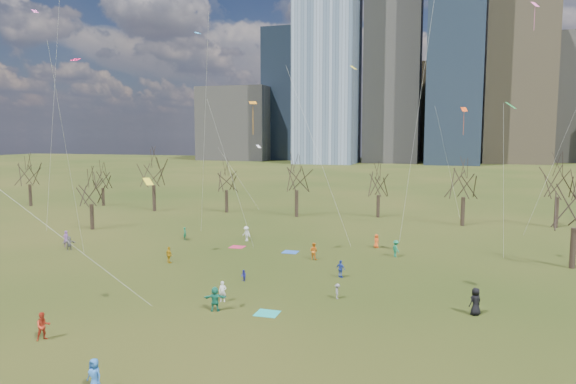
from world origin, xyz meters
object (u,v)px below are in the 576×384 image
(person_0, at_px, (95,375))
(person_4, at_px, (169,255))
(blanket_teal, at_px, (267,313))
(blanket_navy, at_px, (290,252))
(blanket_crimson, at_px, (237,247))
(person_1, at_px, (223,291))
(person_2, at_px, (43,326))

(person_0, height_order, person_4, person_0)
(blanket_teal, distance_m, blanket_navy, 18.97)
(blanket_crimson, height_order, person_0, person_0)
(blanket_teal, xyz_separation_m, person_0, (-4.46, -12.77, 0.81))
(blanket_navy, distance_m, blanket_crimson, 6.40)
(blanket_crimson, bearing_deg, person_0, -79.94)
(blanket_crimson, relative_size, person_1, 1.03)
(person_1, height_order, person_2, person_2)
(person_0, xyz_separation_m, person_4, (-9.34, 23.52, -0.03))
(blanket_teal, distance_m, person_1, 4.38)
(blanket_navy, bearing_deg, person_1, -90.90)
(blanket_teal, bearing_deg, person_4, 142.07)
(blanket_navy, relative_size, person_2, 0.92)
(blanket_navy, distance_m, person_2, 27.99)
(person_1, xyz_separation_m, person_4, (-9.76, 9.24, 0.03))
(person_0, bearing_deg, blanket_navy, 98.38)
(person_2, bearing_deg, person_4, 42.82)
(blanket_navy, height_order, person_0, person_0)
(person_2, bearing_deg, person_1, -1.35)
(blanket_teal, bearing_deg, person_1, 159.42)
(person_0, relative_size, person_2, 0.96)
(person_0, bearing_deg, blanket_crimson, 109.70)
(person_2, xyz_separation_m, person_4, (-2.26, 19.04, -0.06))
(person_1, xyz_separation_m, person_2, (-7.50, -9.80, 0.09))
(blanket_navy, bearing_deg, person_2, -106.11)
(person_0, height_order, person_2, person_2)
(blanket_crimson, xyz_separation_m, person_1, (6.10, -17.75, 0.76))
(blanket_crimson, distance_m, person_1, 18.78)
(blanket_crimson, relative_size, person_2, 0.92)
(person_1, bearing_deg, blanket_crimson, 96.37)
(blanket_teal, height_order, blanket_crimson, same)
(blanket_teal, height_order, person_0, person_0)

